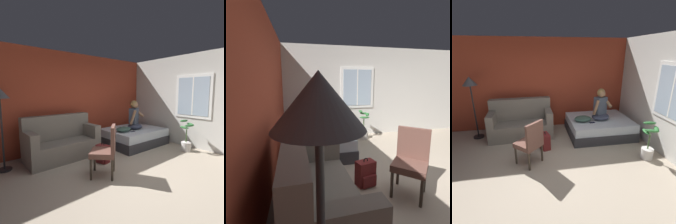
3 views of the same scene
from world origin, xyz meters
TOP-DOWN VIEW (x-y plane):
  - ground_plane at (0.00, 0.00)m, footprint 40.00×40.00m
  - wall_back_accent at (0.00, 2.67)m, footprint 10.25×0.16m
  - wall_side_with_window at (2.70, 0.01)m, footprint 0.19×6.58m
  - bed at (1.56, 1.72)m, footprint 1.78×1.43m
  - couch at (-0.65, 2.01)m, footprint 1.73×0.87m
  - side_chair at (-0.38, 0.57)m, footprint 0.65×0.65m
  - person_seated at (1.56, 1.67)m, footprint 0.65×0.61m
  - backpack at (-0.05, 1.14)m, footprint 0.29×0.33m
  - throw_pillow at (1.04, 1.60)m, footprint 0.50×0.39m
  - cell_phone at (1.25, 1.43)m, footprint 0.15×0.07m
  - floor_lamp at (-1.86, 2.08)m, footprint 0.36×0.36m
  - potted_plant at (2.19, 0.32)m, footprint 0.39×0.37m

SIDE VIEW (x-z plane):
  - ground_plane at x=0.00m, z-range 0.00..0.00m
  - backpack at x=-0.05m, z-range -0.04..0.42m
  - bed at x=1.56m, z-range 0.00..0.48m
  - potted_plant at x=2.19m, z-range -0.12..0.73m
  - couch at x=-0.65m, z-range -0.13..0.91m
  - cell_phone at x=1.25m, z-range 0.48..0.49m
  - side_chair at x=-0.38m, z-range 0.04..1.02m
  - throw_pillow at x=1.04m, z-range 0.48..0.62m
  - person_seated at x=1.56m, z-range 0.40..1.27m
  - wall_back_accent at x=0.00m, z-range 0.00..2.70m
  - wall_side_with_window at x=2.70m, z-range 0.00..2.70m
  - floor_lamp at x=-1.86m, z-range 0.58..2.28m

